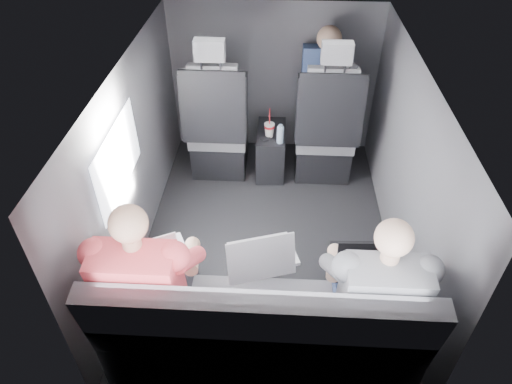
# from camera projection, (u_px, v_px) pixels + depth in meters

# --- Properties ---
(floor) EXTENTS (2.60, 2.60, 0.00)m
(floor) POSITION_uv_depth(u_px,v_px,m) (267.00, 238.00, 3.45)
(floor) COLOR black
(floor) RESTS_ON ground
(ceiling) EXTENTS (2.60, 2.60, 0.00)m
(ceiling) POSITION_uv_depth(u_px,v_px,m) (270.00, 70.00, 2.60)
(ceiling) COLOR #B2B2AD
(ceiling) RESTS_ON panel_back
(panel_left) EXTENTS (0.02, 2.60, 1.35)m
(panel_left) POSITION_uv_depth(u_px,v_px,m) (135.00, 161.00, 3.06)
(panel_left) COLOR #56565B
(panel_left) RESTS_ON floor
(panel_right) EXTENTS (0.02, 2.60, 1.35)m
(panel_right) POSITION_uv_depth(u_px,v_px,m) (405.00, 170.00, 2.99)
(panel_right) COLOR #56565B
(panel_right) RESTS_ON floor
(panel_front) EXTENTS (1.80, 0.02, 1.35)m
(panel_front) POSITION_uv_depth(u_px,v_px,m) (273.00, 79.00, 4.03)
(panel_front) COLOR #56565B
(panel_front) RESTS_ON floor
(panel_back) EXTENTS (1.80, 0.02, 1.35)m
(panel_back) POSITION_uv_depth(u_px,v_px,m) (258.00, 337.00, 2.02)
(panel_back) COLOR #56565B
(panel_back) RESTS_ON floor
(side_window) EXTENTS (0.02, 0.75, 0.42)m
(side_window) POSITION_uv_depth(u_px,v_px,m) (118.00, 159.00, 2.69)
(side_window) COLOR white
(side_window) RESTS_ON panel_left
(seatbelt) EXTENTS (0.35, 0.11, 0.59)m
(seatbelt) POSITION_uv_depth(u_px,v_px,m) (331.00, 102.00, 3.45)
(seatbelt) COLOR black
(seatbelt) RESTS_ON front_seat_right
(front_seat_left) EXTENTS (0.52, 0.58, 1.26)m
(front_seat_left) POSITION_uv_depth(u_px,v_px,m) (218.00, 132.00, 3.87)
(front_seat_left) COLOR black
(front_seat_left) RESTS_ON floor
(front_seat_right) EXTENTS (0.52, 0.58, 1.26)m
(front_seat_right) POSITION_uv_depth(u_px,v_px,m) (325.00, 135.00, 3.83)
(front_seat_right) COLOR black
(front_seat_right) RESTS_ON floor
(center_console) EXTENTS (0.24, 0.48, 0.41)m
(center_console) POSITION_uv_depth(u_px,v_px,m) (271.00, 151.00, 4.01)
(center_console) COLOR black
(center_console) RESTS_ON floor
(rear_bench) EXTENTS (1.60, 0.57, 0.92)m
(rear_bench) POSITION_uv_depth(u_px,v_px,m) (260.00, 337.00, 2.44)
(rear_bench) COLOR slate
(rear_bench) RESTS_ON floor
(soda_cup) EXTENTS (0.09, 0.09, 0.26)m
(soda_cup) POSITION_uv_depth(u_px,v_px,m) (269.00, 129.00, 3.78)
(soda_cup) COLOR white
(soda_cup) RESTS_ON center_console
(water_bottle) EXTENTS (0.06, 0.06, 0.17)m
(water_bottle) POSITION_uv_depth(u_px,v_px,m) (280.00, 134.00, 3.70)
(water_bottle) COLOR #B0D9EE
(water_bottle) RESTS_ON center_console
(laptop_white) EXTENTS (0.36, 0.39, 0.22)m
(laptop_white) POSITION_uv_depth(u_px,v_px,m) (157.00, 254.00, 2.47)
(laptop_white) COLOR silver
(laptop_white) RESTS_ON passenger_rear_left
(laptop_silver) EXTENTS (0.42, 0.42, 0.25)m
(laptop_silver) POSITION_uv_depth(u_px,v_px,m) (262.00, 255.00, 2.45)
(laptop_silver) COLOR silver
(laptop_silver) RESTS_ON rear_bench
(laptop_black) EXTENTS (0.36, 0.32, 0.25)m
(laptop_black) POSITION_uv_depth(u_px,v_px,m) (366.00, 260.00, 2.43)
(laptop_black) COLOR black
(laptop_black) RESTS_ON passenger_rear_right
(passenger_rear_left) EXTENTS (0.49, 0.61, 1.21)m
(passenger_rear_left) POSITION_uv_depth(u_px,v_px,m) (151.00, 281.00, 2.34)
(passenger_rear_left) COLOR #34353A
(passenger_rear_left) RESTS_ON rear_bench
(passenger_rear_right) EXTENTS (0.47, 0.60, 1.18)m
(passenger_rear_right) POSITION_uv_depth(u_px,v_px,m) (372.00, 292.00, 2.29)
(passenger_rear_right) COLOR navy
(passenger_rear_right) RESTS_ON rear_bench
(passenger_front_right) EXTENTS (0.40, 0.40, 0.80)m
(passenger_front_right) POSITION_uv_depth(u_px,v_px,m) (325.00, 83.00, 3.81)
(passenger_front_right) COLOR navy
(passenger_front_right) RESTS_ON front_seat_right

